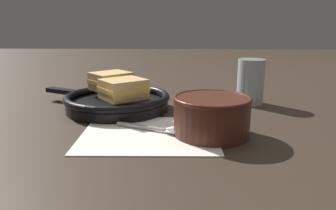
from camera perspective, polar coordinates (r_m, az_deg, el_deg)
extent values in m
plane|color=#382B21|center=(0.72, -1.22, -3.18)|extent=(4.00, 4.00, 0.00)
cube|color=white|center=(0.65, -3.36, -4.96)|extent=(0.27, 0.23, 0.00)
cylinder|color=#4C2319|center=(0.64, 7.61, -2.00)|extent=(0.15, 0.15, 0.08)
cylinder|color=orange|center=(0.64, 7.68, 0.17)|extent=(0.13, 0.13, 0.01)
torus|color=#4C2319|center=(0.63, 7.72, 1.14)|extent=(0.15, 0.15, 0.01)
cube|color=#9E9EA3|center=(0.68, -4.78, -3.73)|extent=(0.11, 0.05, 0.01)
ellipsoid|color=#9E9EA3|center=(0.64, 1.63, -4.67)|extent=(0.06, 0.05, 0.01)
cylinder|color=black|center=(0.84, -8.77, -0.06)|extent=(0.25, 0.25, 0.02)
torus|color=black|center=(0.83, -8.83, 1.34)|extent=(0.26, 0.26, 0.02)
cube|color=black|center=(0.95, -17.71, 2.30)|extent=(0.11, 0.07, 0.01)
cube|color=#DBB26B|center=(0.88, -9.87, 3.24)|extent=(0.12, 0.12, 0.02)
cube|color=gold|center=(0.88, -9.91, 4.13)|extent=(0.13, 0.13, 0.01)
cube|color=#DBB26B|center=(0.88, -9.95, 5.03)|extent=(0.12, 0.12, 0.02)
cube|color=#DBB26B|center=(0.77, -7.74, 1.77)|extent=(0.12, 0.12, 0.02)
cube|color=gold|center=(0.77, -7.77, 2.79)|extent=(0.13, 0.12, 0.01)
cube|color=#DBB26B|center=(0.77, -7.81, 3.81)|extent=(0.12, 0.12, 0.02)
cylinder|color=silver|center=(0.91, 14.19, 3.94)|extent=(0.07, 0.07, 0.12)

